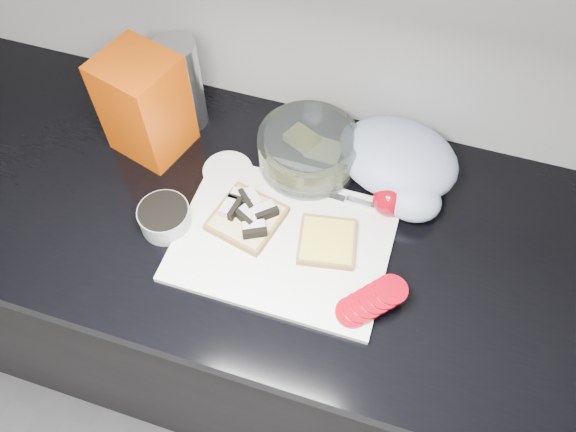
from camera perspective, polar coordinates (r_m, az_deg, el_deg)
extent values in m
cube|color=black|center=(1.52, -1.34, -9.70)|extent=(3.50, 0.60, 0.86)
cube|color=black|center=(1.13, -1.79, -0.47)|extent=(3.50, 0.64, 0.04)
cube|color=white|center=(1.07, -0.49, -2.58)|extent=(0.40, 0.30, 0.01)
cube|color=beige|center=(1.08, -4.20, -0.25)|extent=(0.14, 0.14, 0.02)
cube|color=silver|center=(1.09, -4.71, 2.01)|extent=(0.04, 0.02, 0.02)
cube|color=black|center=(1.09, -4.71, 2.01)|extent=(0.05, 0.01, 0.02)
cube|color=silver|center=(1.09, -3.70, 1.85)|extent=(0.05, 0.05, 0.02)
cube|color=black|center=(1.09, -3.70, 1.85)|extent=(0.04, 0.04, 0.02)
cube|color=silver|center=(1.07, -2.40, 0.64)|extent=(0.05, 0.05, 0.02)
cube|color=black|center=(1.07, -2.40, 0.64)|extent=(0.04, 0.04, 0.02)
cube|color=silver|center=(1.08, -5.97, 0.93)|extent=(0.03, 0.05, 0.02)
cube|color=black|center=(1.08, -5.97, 0.93)|extent=(0.02, 0.05, 0.02)
cube|color=silver|center=(1.07, -4.03, 0.10)|extent=(0.05, 0.04, 0.02)
cube|color=black|center=(1.07, -4.03, 0.10)|extent=(0.05, 0.03, 0.02)
cube|color=silver|center=(1.05, -3.48, -1.21)|extent=(0.05, 0.04, 0.02)
cube|color=black|center=(1.05, -3.48, -1.21)|extent=(0.05, 0.03, 0.02)
cube|color=beige|center=(1.06, 4.00, -2.62)|extent=(0.12, 0.12, 0.01)
cube|color=yellow|center=(1.05, 4.02, -2.40)|extent=(0.11, 0.11, 0.00)
cylinder|color=#940310|center=(1.00, 6.49, -9.70)|extent=(0.07, 0.07, 0.01)
cylinder|color=#940310|center=(1.00, 7.29, -9.24)|extent=(0.07, 0.07, 0.01)
cylinder|color=#940310|center=(1.00, 8.09, -8.77)|extent=(0.08, 0.08, 0.01)
cylinder|color=#940310|center=(1.00, 8.88, -8.31)|extent=(0.08, 0.08, 0.01)
cylinder|color=#940310|center=(1.00, 9.67, -7.84)|extent=(0.08, 0.08, 0.01)
cylinder|color=#940310|center=(1.00, 10.46, -7.38)|extent=(0.08, 0.08, 0.01)
cube|color=#B7B7BC|center=(1.13, 2.56, 2.64)|extent=(0.13, 0.02, 0.00)
cube|color=#B7B7BC|center=(1.11, 7.46, 1.31)|extent=(0.06, 0.01, 0.01)
cylinder|color=#929797|center=(1.10, -12.38, -0.18)|extent=(0.10, 0.10, 0.05)
cylinder|color=black|center=(1.08, -12.58, 0.41)|extent=(0.10, 0.10, 0.01)
cylinder|color=white|center=(1.18, -6.13, 4.58)|extent=(0.12, 0.12, 0.01)
cylinder|color=silver|center=(1.15, 2.06, 6.59)|extent=(0.21, 0.21, 0.09)
cube|color=yellow|center=(1.16, 1.41, 6.77)|extent=(0.08, 0.07, 0.05)
cube|color=#D2D27E|center=(1.16, 3.59, 5.36)|extent=(0.07, 0.06, 0.02)
cube|color=#CA4503|center=(1.18, -14.35, 10.87)|extent=(0.17, 0.17, 0.22)
cylinder|color=silver|center=(1.21, -10.77, 12.96)|extent=(0.09, 0.09, 0.21)
ellipsoid|color=#9CA8C0|center=(1.15, 11.11, 5.81)|extent=(0.28, 0.24, 0.11)
ellipsoid|color=#9CA8C0|center=(1.11, 12.43, 1.74)|extent=(0.13, 0.12, 0.08)
sphere|color=#940310|center=(1.11, 10.31, 1.66)|extent=(0.07, 0.07, 0.07)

